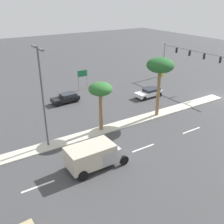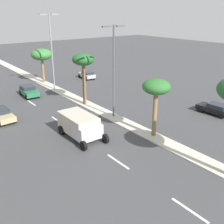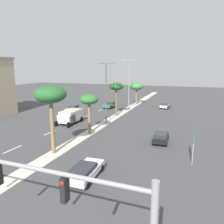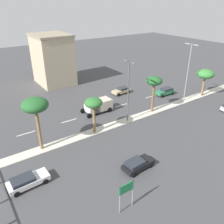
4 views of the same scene
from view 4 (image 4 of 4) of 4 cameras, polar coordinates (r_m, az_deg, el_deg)
The scene contains 19 objects.
ground_plane at distance 40.84m, azimuth 7.07°, elevation -0.99°, with size 160.00×160.00×0.00m, color #424244.
median_curb at distance 46.51m, azimuth 15.10°, elevation 1.88°, with size 1.80×77.50×0.12m, color beige.
lane_stripe_mid at distance 37.81m, azimuth -20.50°, elevation -5.00°, with size 0.20×2.80×0.01m, color silver.
lane_stripe_trailing at distance 39.64m, azimuth -10.61°, elevation -2.15°, with size 0.20×2.80×0.01m, color silver.
lane_stripe_near at distance 44.62m, azimuth 2.30°, elevation 1.68°, with size 0.20×2.80×0.01m, color silver.
lane_stripe_outboard at distance 49.32m, azimuth 9.56°, elevation 3.80°, with size 0.20×2.80×0.01m, color silver.
directional_road_sign at distance 22.89m, azimuth 3.61°, elevation -18.91°, with size 0.10×1.74×3.24m.
commercial_building at distance 56.98m, azimuth -14.46°, elevation 12.51°, with size 9.68×7.77×11.50m.
palm_tree_far at distance 30.34m, azimuth -18.51°, elevation 1.34°, with size 3.37×3.37×7.48m.
palm_tree_front at distance 33.50m, azimuth -4.60°, elevation 2.00°, with size 2.64×2.64×5.66m.
palm_tree_inboard at distance 40.50m, azimuth 10.43°, elevation 7.28°, with size 2.78×2.78×6.58m.
palm_tree_center at distance 51.09m, azimuth 22.16°, elevation 8.62°, with size 3.48×3.48×5.64m.
street_lamp_center at distance 36.45m, azimuth 4.09°, elevation 6.09°, with size 2.90×0.24×10.14m.
street_lamp_leading at distance 46.76m, azimuth 18.38°, elevation 10.09°, with size 2.90×0.24×11.17m.
sedan_white_leading at distance 27.84m, azimuth -20.30°, elevation -15.72°, with size 2.08×4.49×1.29m.
sedan_green_trailing at distance 50.62m, azimuth 13.03°, elevation 5.02°, with size 2.18×4.22×1.46m.
sedan_tan_rear at distance 50.08m, azimuth 2.42°, elevation 5.40°, with size 2.06×4.14×1.35m.
sedan_black_left at distance 28.50m, azimuth 6.27°, elevation -12.75°, with size 2.03×4.04×1.34m.
box_truck at distance 41.45m, azimuth -3.60°, elevation 1.54°, with size 2.66×5.42×2.25m.
Camera 4 is at (26.74, 5.53, 18.63)m, focal length 36.87 mm.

